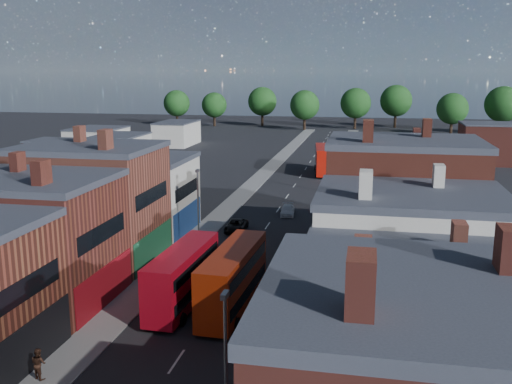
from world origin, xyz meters
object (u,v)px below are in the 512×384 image
at_px(car_2, 236,226).
at_px(ped_1, 39,363).
at_px(car_3, 288,210).
at_px(bus_2, 323,159).
at_px(ped_3, 324,265).
at_px(bus_0, 183,276).
at_px(bus_1, 233,278).

bearing_deg(car_2, ped_1, -98.92).
bearing_deg(car_3, bus_2, 80.98).
bearing_deg(bus_2, car_3, -100.19).
bearing_deg(bus_2, car_2, -106.13).
height_order(bus_2, car_2, bus_2).
bearing_deg(ped_3, bus_0, 134.10).
xyz_separation_m(bus_1, car_3, (-0.07, 29.21, -1.93)).
bearing_deg(bus_1, ped_1, -123.31).
distance_m(car_3, ped_3, 21.93).
relative_size(car_2, car_3, 1.12).
height_order(bus_0, car_2, bus_0).
bearing_deg(ped_1, bus_2, -75.36).
bearing_deg(bus_1, car_2, 105.45).
distance_m(bus_1, car_2, 21.39).
height_order(car_3, ped_3, ped_3).
bearing_deg(ped_3, bus_2, 9.40).
height_order(bus_0, ped_1, bus_0).
bearing_deg(bus_1, bus_2, 91.02).
distance_m(bus_2, car_2, 38.76).
distance_m(car_2, ped_1, 32.92).
distance_m(bus_2, car_3, 29.88).
xyz_separation_m(bus_2, car_3, (-1.96, -29.75, -1.96)).
distance_m(bus_0, car_3, 29.54).
height_order(bus_2, ped_3, bus_2).
distance_m(car_2, ped_3, 16.58).
relative_size(bus_0, car_2, 2.25).
bearing_deg(car_2, bus_1, -79.29).
xyz_separation_m(bus_1, ped_3, (6.09, 8.17, -1.43)).
bearing_deg(ped_1, ped_3, -103.26).
height_order(bus_0, bus_2, bus_2).
distance_m(bus_2, ped_1, 71.63).
relative_size(car_2, ped_1, 2.50).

